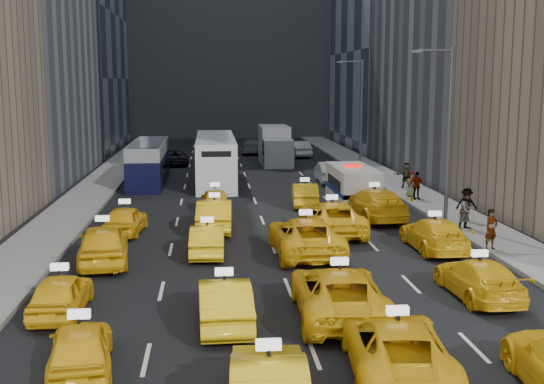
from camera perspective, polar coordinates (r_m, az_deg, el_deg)
The scene contains 38 objects.
ground at distance 22.76m, azimuth 1.95°, elevation -9.47°, with size 160.00×160.00×0.00m, color black.
sidewalk_west at distance 47.57m, azimuth -14.59°, elevation 0.23°, with size 3.00×90.00×0.15m, color gray.
sidewalk_east at distance 48.77m, azimuth 10.55°, elevation 0.59°, with size 3.00×90.00×0.15m, color gray.
curb_west at distance 47.36m, azimuth -12.86°, elevation 0.27°, with size 0.15×90.00×0.18m, color slate.
curb_east at distance 48.39m, azimuth 8.89°, elevation 0.59°, with size 0.15×90.00×0.18m, color slate.
streetlight_near at distance 35.52m, azimuth 14.41°, elevation 5.13°, with size 2.15×0.22×9.00m.
streetlight_far at distance 54.74m, azimuth 7.37°, elevation 6.70°, with size 2.15×0.22×9.00m.
taxi_0 at distance 18.28m, azimuth -15.71°, elevation -12.41°, with size 1.56×3.89×1.33m, color yellow.
taxi_2 at distance 17.77m, azimuth 10.37°, elevation -12.62°, with size 2.42×5.25×1.46m, color yellow.
taxi_4 at distance 22.76m, azimuth -17.24°, elevation -8.14°, with size 1.57×3.89×1.33m, color yellow.
taxi_5 at distance 20.86m, azimuth -4.00°, elevation -9.16°, with size 1.53×4.39×1.45m, color yellow.
taxi_6 at distance 21.50m, azimuth 5.62°, elevation -8.40°, with size 2.65×5.75×1.60m, color yellow.
taxi_7 at distance 24.41m, azimuth 16.88°, elevation -6.94°, with size 1.86×4.58×1.33m, color yellow.
taxi_8 at distance 28.31m, azimuth -13.93°, elevation -4.24°, with size 1.96×4.86×1.66m, color yellow.
taxi_9 at distance 29.01m, azimuth -5.42°, elevation -4.01°, with size 1.40×4.02×1.33m, color yellow.
taxi_10 at distance 28.95m, azimuth 2.82°, elevation -3.71°, with size 2.69×5.83×1.62m, color yellow.
taxi_11 at distance 30.54m, azimuth 13.41°, elevation -3.47°, with size 1.98×4.87×1.41m, color yellow.
taxi_12 at distance 33.57m, azimuth -12.17°, elevation -2.30°, with size 1.64×4.07×1.39m, color yellow.
taxi_13 at distance 33.63m, azimuth -4.82°, elevation -1.94°, with size 1.67×4.78×1.58m, color yellow.
taxi_14 at distance 32.98m, azimuth 5.02°, elevation -2.16°, with size 2.63×5.70×1.58m, color yellow.
taxi_15 at distance 36.72m, azimuth 8.53°, elevation -0.99°, with size 2.32×5.70×1.66m, color yellow.
taxi_16 at distance 38.65m, azimuth -4.78°, elevation -0.66°, with size 1.57×3.89×1.33m, color yellow.
taxi_17 at distance 40.25m, azimuth 2.75°, elevation -0.21°, with size 1.44×4.12×1.36m, color yellow.
nypd_van at distance 40.40m, azimuth 6.75°, elevation 0.41°, with size 2.61×5.94×2.49m.
double_decker at distance 49.68m, azimuth -10.26°, elevation 2.37°, with size 2.61×10.23×2.96m.
city_bus at distance 49.73m, azimuth -4.75°, elevation 2.72°, with size 3.91×13.11×3.34m.
box_truck at distance 60.45m, azimuth 0.26°, elevation 3.90°, with size 3.32×7.54×3.34m.
misc_car_0 at distance 49.63m, azimuth 4.78°, elevation 1.67°, with size 1.62×4.65×1.53m, color #ACAFB4.
misc_car_1 at distance 60.46m, azimuth -8.11°, elevation 2.88°, with size 2.22×4.81×1.34m, color black.
misc_car_2 at distance 69.37m, azimuth -1.68°, elevation 3.83°, with size 2.04×5.03×1.46m, color slate.
misc_car_3 at distance 64.55m, azimuth -4.81°, elevation 3.46°, with size 1.89×4.69×1.60m, color black.
misc_car_4 at distance 66.43m, azimuth 2.27°, elevation 3.62°, with size 1.63×4.66×1.54m, color #ACAEB3.
pedestrian_0 at distance 30.69m, azimuth 17.86°, elevation -2.98°, with size 0.64×0.42×1.77m, color gray.
pedestrian_1 at distance 34.52m, azimuth 16.02°, elevation -1.47°, with size 0.91×0.50×1.87m, color gray.
pedestrian_2 at distance 36.53m, azimuth 15.97°, elevation -1.02°, with size 1.11×0.46×1.71m, color gray.
pedestrian_3 at distance 42.47m, azimuth 11.99°, elevation 0.53°, with size 0.99×0.45×1.69m, color gray.
pedestrian_4 at distance 43.36m, azimuth 11.56°, elevation 0.64°, with size 0.77×0.42×1.57m, color gray.
pedestrian_5 at distance 46.97m, azimuth 11.16°, elevation 1.39°, with size 1.59×0.46×1.71m, color gray.
Camera 1 is at (-2.74, -21.38, 7.31)m, focal length 45.00 mm.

